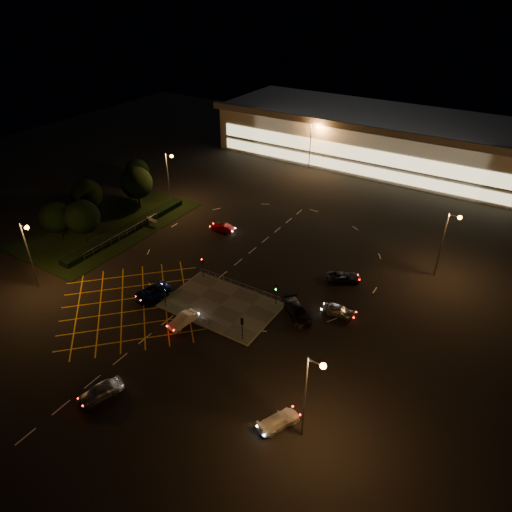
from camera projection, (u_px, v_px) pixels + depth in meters
The scene contains 27 objects.
ground at pixel (218, 293), 62.23m from camera, with size 180.00×180.00×0.00m, color black.
pedestrian_island at pixel (221, 305), 59.85m from camera, with size 14.00×9.00×0.12m, color #4C4944.
grass_verge at pixel (108, 224), 79.12m from camera, with size 18.00×30.00×0.08m, color black.
hedge at pixel (128, 229), 76.63m from camera, with size 2.00×26.00×1.00m, color black.
supermarket at pixel (377, 137), 104.06m from camera, with size 72.00×26.50×10.50m.
streetlight_sw at pixel (29, 247), 59.81m from camera, with size 1.78×0.56×10.03m.
streetlight_se at pixel (310, 388), 39.49m from camera, with size 1.78×0.56×10.03m.
streetlight_nw at pixel (169, 172), 82.32m from camera, with size 1.78×0.56×10.03m.
streetlight_ne at pixel (447, 237), 62.18m from camera, with size 1.78×0.56×10.03m.
streetlight_far_left at pixel (312, 141), 97.64m from camera, with size 1.78×0.56×10.03m.
signal_sw at pixel (164, 292), 58.46m from camera, with size 0.28×0.30×3.15m.
signal_se at pixel (242, 324), 53.06m from camera, with size 0.28×0.30×3.15m.
signal_nw at pixel (202, 263), 64.21m from camera, with size 0.28×0.30×3.15m.
signal_ne at pixel (276, 290), 58.82m from camera, with size 0.28×0.30×3.15m.
tree_a at pixel (55, 217), 71.98m from camera, with size 5.04×5.04×6.86m.
tree_b at pixel (87, 195), 78.48m from camera, with size 5.40×5.40×7.35m.
tree_c at pixel (137, 183), 82.29m from camera, with size 5.76×5.76×7.84m.
tree_d at pixel (137, 171), 89.80m from camera, with size 4.68×4.68×6.37m.
tree_e at pixel (82, 217), 71.46m from camera, with size 5.40×5.40×7.35m.
car_near_silver at pixel (100, 391), 46.63m from camera, with size 1.84×4.57×1.56m, color #A2A6A9.
car_queue_white at pixel (183, 320), 56.38m from camera, with size 1.42×4.07×1.34m, color silver.
car_left_blue at pixel (152, 292), 61.29m from camera, with size 2.33×5.05×1.40m, color #0D194E.
car_far_dkgrey at pixel (297, 311), 57.60m from camera, with size 2.20×5.41×1.57m, color black.
car_right_silver at pixel (339, 310), 57.91m from camera, with size 1.67×4.14×1.41m, color #ABADB3.
car_circ_red at pixel (223, 228), 76.90m from camera, with size 1.34×3.83×1.26m, color #9F0B1B.
car_east_grey at pixel (344, 277), 64.25m from camera, with size 2.24×4.86×1.35m, color black.
car_approach_white at pixel (279, 421), 43.73m from camera, with size 1.77×4.35×1.26m, color silver.
Camera 1 is at (31.00, -39.80, 37.15)m, focal length 32.00 mm.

